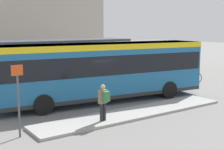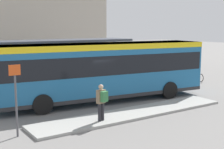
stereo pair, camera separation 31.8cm
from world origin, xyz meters
TOP-DOWN VIEW (x-y plane):
  - ground_plane at (0.00, 0.00)m, footprint 120.00×120.00m
  - curb_island at (-0.21, -3.13)m, footprint 10.37×1.80m
  - city_bus at (0.01, -0.00)m, footprint 12.38×3.88m
  - pedestrian_waiting at (-2.26, -3.50)m, footprint 0.43×0.48m
  - bicycle_black at (9.48, 1.51)m, footprint 0.48×1.53m
  - bicycle_blue at (9.25, 2.37)m, footprint 0.48×1.53m
  - bicycle_orange at (9.31, 3.23)m, footprint 0.48×1.52m
  - bicycle_yellow at (9.30, 4.10)m, footprint 0.48×1.64m
  - station_shelter at (0.72, 6.99)m, footprint 11.17×2.89m
  - potted_planter_near_shelter at (4.60, 4.40)m, footprint 0.94×0.94m
  - platform_sign at (-5.83, -3.08)m, footprint 0.44×0.08m

SIDE VIEW (x-z plane):
  - ground_plane at x=0.00m, z-range 0.00..0.00m
  - curb_island at x=-0.21m, z-range 0.00..0.12m
  - bicycle_black at x=9.48m, z-range 0.00..0.67m
  - bicycle_orange at x=9.31m, z-range 0.00..0.67m
  - bicycle_blue at x=9.25m, z-range 0.00..0.67m
  - bicycle_yellow at x=9.30m, z-range 0.00..0.71m
  - potted_planter_near_shelter at x=4.60m, z-range 0.02..1.32m
  - pedestrian_waiting at x=-2.26m, z-range 0.24..1.86m
  - platform_sign at x=-5.83m, z-range 0.16..2.96m
  - city_bus at x=0.01m, z-range 0.27..3.56m
  - station_shelter at x=0.72m, z-range 1.47..4.69m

